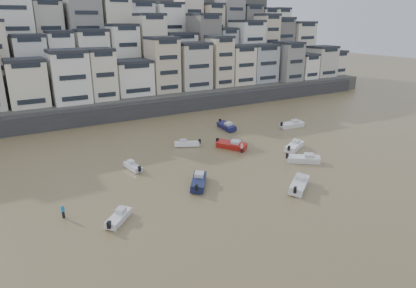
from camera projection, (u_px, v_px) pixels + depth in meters
harbor_wall at (140, 110)px, 85.80m from camera, size 140.00×3.00×3.50m
hillside at (107, 48)px, 117.00m from camera, size 141.04×66.00×50.00m
boat_a at (299, 183)px, 49.69m from camera, size 6.15×5.22×1.67m
boat_b at (304, 158)px, 58.96m from camera, size 5.47×4.81×1.51m
boat_c at (199, 180)px, 50.67m from camera, size 5.07×6.13×1.66m
boat_d at (294, 145)px, 64.96m from camera, size 5.98×4.32×1.57m
boat_e at (231, 144)px, 65.24m from camera, size 4.68×6.07×1.61m
boat_f at (133, 166)px, 56.29m from camera, size 2.06×4.57×1.20m
boat_g at (292, 124)px, 78.20m from camera, size 5.87×2.42×1.56m
boat_h at (187, 143)px, 66.57m from camera, size 5.11×3.47×1.33m
boat_i at (226, 125)px, 76.81m from camera, size 2.45×6.19×1.65m
boat_j at (118, 216)px, 41.72m from camera, size 4.29×4.35×1.26m
person_blue at (63, 211)px, 42.40m from camera, size 0.44×0.44×1.74m
person_pink at (242, 148)px, 63.17m from camera, size 0.44×0.44×1.74m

